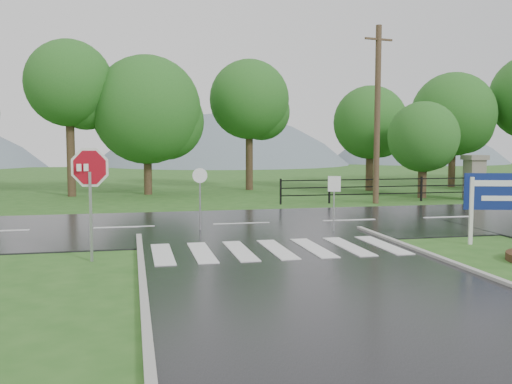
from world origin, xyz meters
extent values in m
plane|color=#2B5D1F|center=(0.00, 0.00, 0.00)|extent=(120.00, 120.00, 0.00)
cube|color=black|center=(0.00, 10.00, 0.00)|extent=(90.00, 8.00, 0.04)
cube|color=silver|center=(-3.00, 5.00, 0.06)|extent=(0.50, 2.80, 0.02)
cube|color=silver|center=(-2.00, 5.00, 0.06)|extent=(0.50, 2.80, 0.02)
cube|color=silver|center=(-1.00, 5.00, 0.06)|extent=(0.50, 2.80, 0.02)
cube|color=silver|center=(0.00, 5.00, 0.06)|extent=(0.50, 2.80, 0.02)
cube|color=silver|center=(1.00, 5.00, 0.06)|extent=(0.50, 2.80, 0.02)
cube|color=silver|center=(2.00, 5.00, 0.06)|extent=(0.50, 2.80, 0.02)
cube|color=silver|center=(3.00, 5.00, 0.06)|extent=(0.50, 2.80, 0.02)
cube|color=gray|center=(13.00, 16.00, 1.00)|extent=(0.80, 0.80, 2.00)
cube|color=#6B6659|center=(13.00, 16.00, 2.12)|extent=(1.00, 1.00, 0.24)
cube|color=black|center=(7.75, 16.00, 0.40)|extent=(9.50, 0.05, 0.05)
cube|color=black|center=(7.75, 16.00, 0.75)|extent=(9.50, 0.05, 0.05)
cube|color=black|center=(7.75, 16.00, 1.10)|extent=(9.50, 0.05, 0.05)
cube|color=black|center=(3.00, 16.00, 0.60)|extent=(0.08, 0.08, 1.20)
cube|color=black|center=(12.50, 16.00, 0.60)|extent=(0.08, 0.08, 1.20)
sphere|color=slate|center=(8.00, 65.00, -17.28)|extent=(48.00, 48.00, 48.00)
sphere|color=slate|center=(36.00, 65.00, -12.96)|extent=(36.00, 36.00, 36.00)
cube|color=#939399|center=(-4.71, 4.74, 1.09)|extent=(0.07, 0.07, 2.17)
cylinder|color=white|center=(-4.71, 4.75, 2.28)|extent=(1.25, 0.42, 1.31)
cylinder|color=#A60B1B|center=(-4.71, 4.74, 2.28)|extent=(1.09, 0.38, 1.14)
cube|color=silver|center=(5.61, 4.86, 0.95)|extent=(0.12, 0.12, 1.91)
cube|color=navy|center=(6.66, 4.86, 1.48)|extent=(2.22, 0.66, 1.05)
cube|color=white|center=(6.66, 4.83, 1.72)|extent=(1.75, 0.49, 0.17)
cube|color=white|center=(6.66, 4.83, 1.29)|extent=(1.29, 0.36, 0.14)
cube|color=#939399|center=(2.54, 7.66, 0.85)|extent=(0.04, 0.04, 1.70)
cube|color=white|center=(2.54, 7.64, 1.57)|extent=(0.39, 0.14, 0.49)
cylinder|color=#939399|center=(-1.59, 8.82, 0.96)|extent=(0.06, 0.06, 1.91)
cylinder|color=white|center=(-1.59, 8.80, 1.82)|extent=(0.48, 0.04, 0.48)
cylinder|color=#473523|center=(7.51, 15.50, 4.12)|extent=(0.27, 0.27, 8.25)
cube|color=brown|center=(7.51, 15.50, 7.61)|extent=(1.46, 0.35, 0.09)
cylinder|color=#3D2B1C|center=(10.98, 17.50, 1.32)|extent=(0.45, 0.45, 2.63)
sphere|color=#205C1C|center=(10.98, 17.50, 3.16)|extent=(3.63, 3.63, 3.63)
camera|label=1|loc=(-3.72, -9.41, 2.88)|focal=40.00mm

